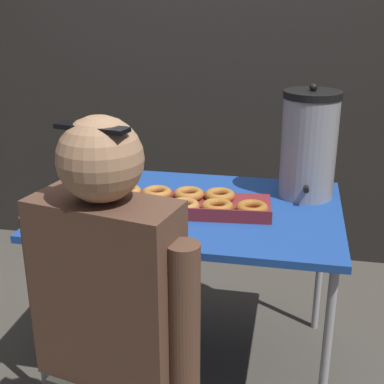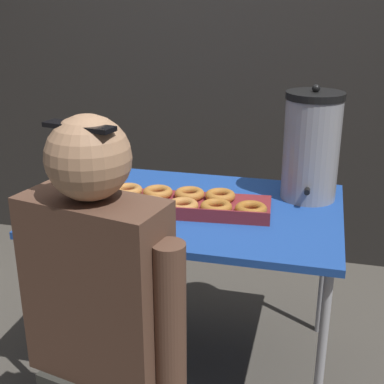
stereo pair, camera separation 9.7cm
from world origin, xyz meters
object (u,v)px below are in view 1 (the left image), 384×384
at_px(donut_box, 182,202).
at_px(cell_phone, 77,201).
at_px(coffee_urn, 309,145).
at_px(person_seated, 111,334).

distance_m(donut_box, cell_phone, 0.44).
height_order(donut_box, coffee_urn, coffee_urn).
bearing_deg(coffee_urn, donut_box, -153.87).
relative_size(cell_phone, person_seated, 0.12).
height_order(cell_phone, person_seated, person_seated).
height_order(coffee_urn, cell_phone, coffee_urn).
bearing_deg(donut_box, cell_phone, 178.13).
xyz_separation_m(coffee_urn, cell_phone, (-0.92, -0.26, -0.22)).
bearing_deg(donut_box, person_seated, -100.37).
xyz_separation_m(donut_box, person_seated, (-0.06, -0.68, -0.15)).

